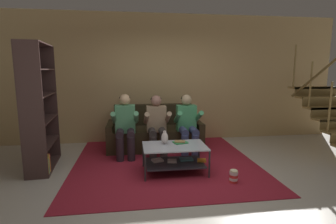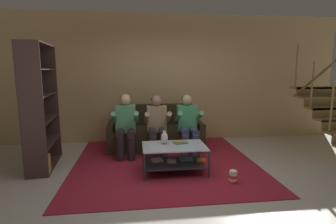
{
  "view_description": "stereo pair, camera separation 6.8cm",
  "coord_description": "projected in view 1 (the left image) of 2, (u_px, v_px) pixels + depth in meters",
  "views": [
    {
      "loc": [
        -0.71,
        -3.62,
        1.67
      ],
      "look_at": [
        -0.08,
        0.83,
        0.93
      ],
      "focal_mm": 28.0,
      "sensor_mm": 36.0,
      "label": 1
    },
    {
      "loc": [
        -0.64,
        -3.63,
        1.67
      ],
      "look_at": [
        -0.08,
        0.83,
        0.93
      ],
      "focal_mm": 28.0,
      "sensor_mm": 36.0,
      "label": 2
    }
  ],
  "objects": [
    {
      "name": "person_seated_left",
      "position": [
        125.0,
        123.0,
        4.97
      ],
      "size": [
        0.5,
        0.58,
        1.2
      ],
      "color": "#2A2027",
      "rests_on": "ground"
    },
    {
      "name": "bookshelf",
      "position": [
        36.0,
        114.0,
        4.33
      ],
      "size": [
        0.45,
        1.15,
        2.08
      ],
      "color": "#422D2B",
      "rests_on": "ground"
    },
    {
      "name": "coffee_table",
      "position": [
        175.0,
        155.0,
        4.25
      ],
      "size": [
        1.04,
        0.65,
        0.45
      ],
      "color": "silver",
      "rests_on": "ground"
    },
    {
      "name": "vase",
      "position": [
        165.0,
        138.0,
        4.29
      ],
      "size": [
        0.11,
        0.11,
        0.22
      ],
      "color": "silver",
      "rests_on": "coffee_table"
    },
    {
      "name": "person_seated_right",
      "position": [
        187.0,
        122.0,
        5.13
      ],
      "size": [
        0.5,
        0.58,
        1.17
      ],
      "color": "#384069",
      "rests_on": "ground"
    },
    {
      "name": "back_partition",
      "position": [
        162.0,
        79.0,
        6.07
      ],
      "size": [
        8.4,
        0.12,
        2.9
      ],
      "primitive_type": "cube",
      "color": "tan",
      "rests_on": "ground"
    },
    {
      "name": "couch",
      "position": [
        155.0,
        134.0,
        5.6
      ],
      "size": [
        1.96,
        0.85,
        0.9
      ],
      "color": "#332B19",
      "rests_on": "ground"
    },
    {
      "name": "area_rug",
      "position": [
        164.0,
        160.0,
        4.85
      ],
      "size": [
        3.19,
        3.37,
        0.01
      ],
      "color": "maroon",
      "rests_on": "ground"
    },
    {
      "name": "ground",
      "position": [
        181.0,
        182.0,
        3.9
      ],
      "size": [
        16.8,
        16.8,
        0.0
      ],
      "primitive_type": "plane",
      "color": "#BBB5A8"
    },
    {
      "name": "popcorn_tub",
      "position": [
        234.0,
        176.0,
        3.87
      ],
      "size": [
        0.12,
        0.12,
        0.21
      ],
      "color": "red",
      "rests_on": "ground"
    },
    {
      "name": "person_seated_middle",
      "position": [
        157.0,
        123.0,
        5.05
      ],
      "size": [
        0.5,
        0.58,
        1.17
      ],
      "color": "#302A29",
      "rests_on": "ground"
    },
    {
      "name": "book_stack",
      "position": [
        180.0,
        142.0,
        4.35
      ],
      "size": [
        0.26,
        0.22,
        0.04
      ],
      "color": "#30934B",
      "rests_on": "coffee_table"
    }
  ]
}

